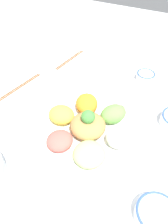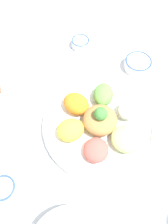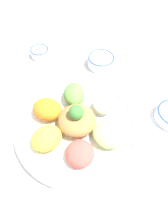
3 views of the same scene
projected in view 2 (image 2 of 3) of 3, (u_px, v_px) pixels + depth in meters
name	position (u px, v px, depth m)	size (l,w,h in m)	color
ground_plane	(104.00, 121.00, 0.83)	(2.40, 2.40, 0.00)	white
salad_platter	(99.00, 123.00, 0.79)	(0.42, 0.42, 0.12)	white
sauce_bowl_red	(80.00, 42.00, 1.00)	(0.08, 0.08, 0.04)	white
sauce_bowl_dark	(4.00, 188.00, 0.69)	(0.08, 0.08, 0.03)	white
sauce_bowl_far	(138.00, 64.00, 0.93)	(0.11, 0.11, 0.04)	white
serving_spoon_main	(28.00, 101.00, 0.86)	(0.09, 0.12, 0.01)	silver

